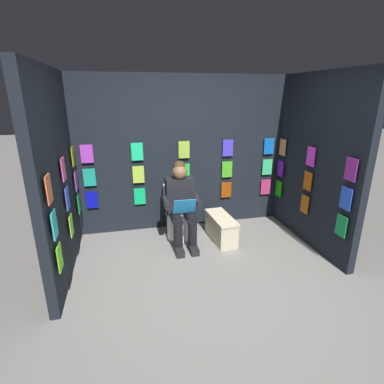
% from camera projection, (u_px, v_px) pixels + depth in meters
% --- Properties ---
extents(ground_plane, '(30.00, 30.00, 0.00)m').
position_uv_depth(ground_plane, '(219.00, 295.00, 3.21)').
color(ground_plane, gray).
extents(display_wall_back, '(3.32, 0.14, 2.35)m').
position_uv_depth(display_wall_back, '(183.00, 154.00, 4.60)').
color(display_wall_back, black).
rests_on(display_wall_back, ground).
extents(display_wall_left, '(0.14, 1.85, 2.35)m').
position_uv_depth(display_wall_left, '(315.00, 163.00, 4.06)').
color(display_wall_left, black).
rests_on(display_wall_left, ground).
extents(display_wall_right, '(0.14, 1.85, 2.35)m').
position_uv_depth(display_wall_right, '(57.00, 177.00, 3.34)').
color(display_wall_right, black).
rests_on(display_wall_right, ground).
extents(toilet, '(0.41, 0.55, 0.77)m').
position_uv_depth(toilet, '(179.00, 216.00, 4.46)').
color(toilet, white).
rests_on(toilet, ground).
extents(person_reading, '(0.52, 0.68, 1.19)m').
position_uv_depth(person_reading, '(181.00, 204.00, 4.16)').
color(person_reading, black).
rests_on(person_reading, ground).
extents(comic_longbox_near, '(0.32, 0.71, 0.37)m').
position_uv_depth(comic_longbox_near, '(221.00, 228.00, 4.37)').
color(comic_longbox_near, beige).
rests_on(comic_longbox_near, ground).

